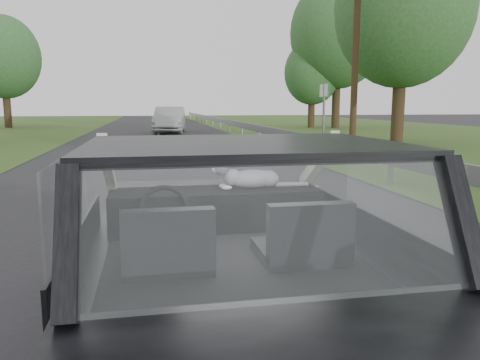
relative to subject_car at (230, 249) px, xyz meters
name	(u,v)px	position (x,y,z in m)	size (l,w,h in m)	color
ground	(230,353)	(0.00, 0.00, -0.72)	(140.00, 140.00, 0.00)	#2F2F2F
subject_car	(230,249)	(0.00, 0.00, 0.00)	(1.80, 4.00, 1.45)	black
dashboard	(216,209)	(0.00, 0.62, 0.12)	(1.58, 0.45, 0.30)	black
driver_seat	(168,242)	(-0.40, -0.29, 0.16)	(0.50, 0.72, 0.42)	black
passenger_seat	(304,234)	(0.40, -0.29, 0.16)	(0.50, 0.72, 0.42)	black
steering_wheel	(164,210)	(-0.40, 0.33, 0.20)	(0.36, 0.36, 0.04)	black
cat	(252,178)	(0.29, 0.64, 0.36)	(0.55, 0.17, 0.25)	#A2A2A2
guardrail	(318,142)	(4.30, 10.00, -0.15)	(0.05, 90.00, 0.32)	gray
other_car	(170,120)	(0.71, 25.26, 0.04)	(1.84, 4.66, 1.53)	#A4A5A8
highway_sign	(324,113)	(6.96, 16.55, 0.56)	(0.10, 1.02, 2.56)	#0F6F25
utility_pole	(356,49)	(6.41, 12.31, 2.77)	(0.23, 0.23, 6.98)	#342515
tree_1	(402,40)	(9.91, 15.57, 3.56)	(5.65, 5.65, 8.56)	#265427
tree_2	(312,85)	(10.99, 29.50, 2.27)	(3.96, 3.96, 5.99)	#265427
tree_3	(337,55)	(12.60, 28.91, 4.32)	(6.66, 6.66, 10.10)	#265427
tree_6	(5,74)	(-10.40, 33.36, 3.08)	(5.02, 5.02, 7.61)	#265427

